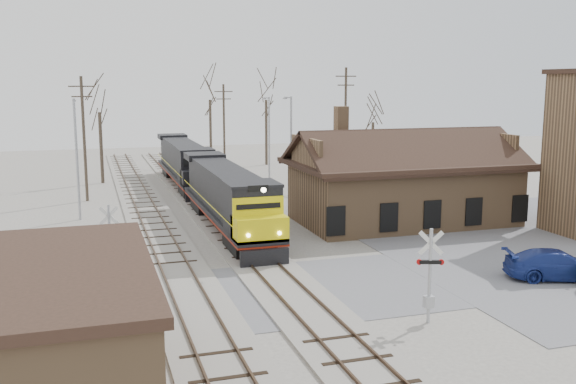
# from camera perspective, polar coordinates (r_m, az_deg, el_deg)

# --- Properties ---
(ground) EXTENTS (140.00, 140.00, 0.00)m
(ground) POSITION_cam_1_polar(r_m,az_deg,el_deg) (29.78, -0.00, -8.84)
(ground) COLOR #A49E94
(ground) RESTS_ON ground
(road) EXTENTS (60.00, 9.00, 0.03)m
(road) POSITION_cam_1_polar(r_m,az_deg,el_deg) (29.78, -0.00, -8.81)
(road) COLOR slate
(road) RESTS_ON ground
(parking_lot) EXTENTS (22.00, 26.00, 0.03)m
(parking_lot) POSITION_cam_1_polar(r_m,az_deg,el_deg) (41.79, 22.54, -4.13)
(parking_lot) COLOR slate
(parking_lot) RESTS_ON ground
(track_main) EXTENTS (3.40, 90.00, 0.24)m
(track_main) POSITION_cam_1_polar(r_m,az_deg,el_deg) (43.81, -5.88, -2.75)
(track_main) COLOR #A49E94
(track_main) RESTS_ON ground
(track_siding) EXTENTS (3.40, 90.00, 0.24)m
(track_siding) POSITION_cam_1_polar(r_m,az_deg,el_deg) (43.17, -11.75, -3.09)
(track_siding) COLOR #A49E94
(track_siding) RESTS_ON ground
(depot) EXTENTS (15.20, 9.31, 7.90)m
(depot) POSITION_cam_1_polar(r_m,az_deg,el_deg) (44.55, 10.15, 0.42)
(depot) COLOR #8C6948
(depot) RESTS_ON ground
(locomotive_lead) EXTENTS (2.80, 18.74, 4.16)m
(locomotive_lead) POSITION_cam_1_polar(r_m,az_deg,el_deg) (41.31, -5.33, -0.50)
(locomotive_lead) COLOR black
(locomotive_lead) RESTS_ON ground
(locomotive_trailing) EXTENTS (2.80, 18.74, 3.94)m
(locomotive_trailing) POSITION_cam_1_polar(r_m,az_deg,el_deg) (59.85, -9.17, 2.58)
(locomotive_trailing) COLOR black
(locomotive_trailing) RESTS_ON ground
(crossbuck_near) EXTENTS (1.07, 0.42, 3.85)m
(crossbuck_near) POSITION_cam_1_polar(r_m,az_deg,el_deg) (26.16, 12.48, -7.53)
(crossbuck_near) COLOR #A5A8AD
(crossbuck_near) RESTS_ON ground
(crossbuck_far) EXTENTS (1.03, 0.27, 3.61)m
(crossbuck_far) POSITION_cam_1_polar(r_m,az_deg,el_deg) (32.72, -15.53, -4.35)
(crossbuck_far) COLOR #A5A8AD
(crossbuck_far) RESTS_ON ground
(parked_car) EXTENTS (5.38, 3.53, 1.45)m
(parked_car) POSITION_cam_1_polar(r_m,az_deg,el_deg) (34.01, 22.81, -5.98)
(parked_car) COLOR navy
(parked_car) RESTS_ON ground
(streetlight_a) EXTENTS (0.25, 2.04, 8.41)m
(streetlight_a) POSITION_cam_1_polar(r_m,az_deg,el_deg) (46.62, -18.28, 3.38)
(streetlight_a) COLOR #A5A8AD
(streetlight_a) RESTS_ON ground
(streetlight_b) EXTENTS (0.25, 2.04, 8.36)m
(streetlight_b) POSITION_cam_1_polar(r_m,az_deg,el_deg) (53.43, 0.23, 4.59)
(streetlight_b) COLOR #A5A8AD
(streetlight_b) RESTS_ON ground
(streetlight_c) EXTENTS (0.25, 2.04, 8.12)m
(streetlight_c) POSITION_cam_1_polar(r_m,az_deg,el_deg) (62.32, -1.72, 5.20)
(streetlight_c) COLOR #A5A8AD
(streetlight_c) RESTS_ON ground
(utility_pole_a) EXTENTS (2.00, 0.24, 9.99)m
(utility_pole_a) POSITION_cam_1_polar(r_m,az_deg,el_deg) (53.82, -17.67, 4.71)
(utility_pole_a) COLOR #382D23
(utility_pole_a) RESTS_ON ground
(utility_pole_b) EXTENTS (2.00, 0.24, 9.32)m
(utility_pole_b) POSITION_cam_1_polar(r_m,az_deg,el_deg) (70.88, -5.71, 5.93)
(utility_pole_b) COLOR #382D23
(utility_pole_b) RESTS_ON ground
(utility_pole_c) EXTENTS (2.00, 0.24, 10.85)m
(utility_pole_c) POSITION_cam_1_polar(r_m,az_deg,el_deg) (59.62, 5.12, 5.99)
(utility_pole_c) COLOR #382D23
(utility_pole_c) RESTS_ON ground
(tree_b) EXTENTS (4.50, 4.50, 11.01)m
(tree_b) POSITION_cam_1_polar(r_m,az_deg,el_deg) (63.13, -16.46, 7.83)
(tree_b) COLOR #382D23
(tree_b) RESTS_ON ground
(tree_c) EXTENTS (4.99, 4.99, 12.22)m
(tree_c) POSITION_cam_1_polar(r_m,az_deg,el_deg) (76.96, -6.97, 9.05)
(tree_c) COLOR #382D23
(tree_c) RESTS_ON ground
(tree_d) EXTENTS (5.01, 5.01, 12.28)m
(tree_d) POSITION_cam_1_polar(r_m,az_deg,el_deg) (74.55, -1.96, 9.13)
(tree_d) COLOR #382D23
(tree_d) RESTS_ON ground
(tree_e) EXTENTS (3.50, 3.50, 8.59)m
(tree_e) POSITION_cam_1_polar(r_m,az_deg,el_deg) (70.10, 7.58, 6.86)
(tree_e) COLOR #382D23
(tree_e) RESTS_ON ground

